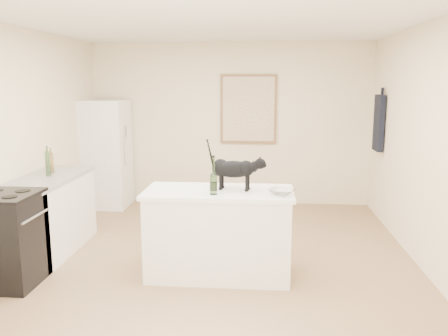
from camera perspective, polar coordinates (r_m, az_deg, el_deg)
floor at (r=5.12m, az=-1.57°, el=-12.08°), size 5.50×5.50×0.00m
ceiling at (r=4.76m, az=-1.73°, el=18.15°), size 5.50×5.50×0.00m
wall_back at (r=7.49m, az=0.74°, el=5.43°), size 4.50×0.00×4.50m
wall_front at (r=2.12m, az=-10.13°, el=-8.00°), size 4.50×0.00×4.50m
wall_left at (r=5.50m, az=-25.66°, el=2.52°), size 0.00×5.50×5.50m
wall_right at (r=5.04m, az=24.70°, el=1.95°), size 0.00×5.50×5.50m
island_base at (r=4.77m, az=-0.66°, el=-8.28°), size 1.44×0.67×0.86m
island_top at (r=4.64m, az=-0.67°, el=-3.02°), size 1.50×0.70×0.04m
left_cabinets at (r=5.79m, az=-20.90°, el=-5.59°), size 0.60×1.40×0.86m
left_countertop at (r=5.68m, az=-21.20°, el=-1.22°), size 0.62×1.44×0.04m
stove at (r=5.02m, az=-25.36°, el=-8.10°), size 0.60×0.60×0.90m
fridge at (r=7.55m, az=-14.42°, el=1.70°), size 0.68×0.68×1.70m
artwork_frame at (r=7.43m, az=3.06°, el=7.30°), size 0.90×0.03×1.10m
artwork_canvas at (r=7.41m, az=3.05°, el=7.30°), size 0.82×0.00×1.02m
hanging_garment at (r=6.97m, az=18.66°, el=5.31°), size 0.08×0.34×0.80m
black_cat at (r=4.63m, az=1.19°, el=-0.42°), size 0.56×0.25×0.38m
wine_bottle at (r=4.44m, az=-1.31°, el=-1.19°), size 0.08×0.08×0.33m
glass_bowl at (r=4.47m, az=7.22°, el=-2.96°), size 0.33×0.33×0.06m
fridge_paper at (r=7.42m, az=-11.97°, el=4.52°), size 0.04×0.14×0.19m
counter_bottle_cluster at (r=5.77m, az=-20.84°, el=0.55°), size 0.10×0.23×0.29m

